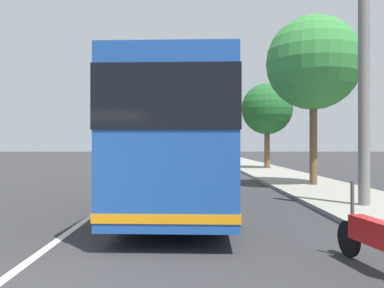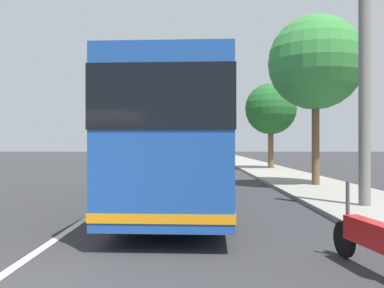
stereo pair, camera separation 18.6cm
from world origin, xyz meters
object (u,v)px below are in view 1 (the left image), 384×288
(car_oncoming, at_px, (184,155))
(roadside_tree_mid_block, at_px, (313,63))
(motorcycle_by_tree, at_px, (375,238))
(coach_bus, at_px, (185,137))
(car_side_street, at_px, (131,158))
(utility_pole, at_px, (364,100))
(roadside_tree_far_block, at_px, (267,109))

(car_oncoming, relative_size, roadside_tree_mid_block, 0.54)
(motorcycle_by_tree, relative_size, roadside_tree_mid_block, 0.28)
(coach_bus, distance_m, car_side_street, 23.42)
(car_oncoming, relative_size, utility_pole, 0.64)
(motorcycle_by_tree, distance_m, utility_pole, 6.51)
(coach_bus, bearing_deg, roadside_tree_mid_block, -45.05)
(utility_pole, bearing_deg, motorcycle_by_tree, 158.47)
(car_oncoming, xyz_separation_m, roadside_tree_mid_block, (-29.96, -5.86, 4.59))
(motorcycle_by_tree, distance_m, car_oncoming, 41.67)
(coach_bus, xyz_separation_m, car_oncoming, (34.89, 0.45, -1.35))
(roadside_tree_far_block, bearing_deg, roadside_tree_mid_block, 178.07)
(roadside_tree_mid_block, bearing_deg, utility_pole, 176.27)
(car_side_street, bearing_deg, roadside_tree_mid_block, 28.12)
(roadside_tree_mid_block, xyz_separation_m, utility_pole, (-6.03, 0.39, -2.22))
(car_side_street, height_order, roadside_tree_mid_block, roadside_tree_mid_block)
(motorcycle_by_tree, xyz_separation_m, roadside_tree_far_block, (24.31, -3.01, 3.99))
(car_side_street, relative_size, roadside_tree_mid_block, 0.55)
(motorcycle_by_tree, bearing_deg, car_side_street, 5.55)
(motorcycle_by_tree, height_order, car_oncoming, car_oncoming)
(roadside_tree_mid_block, relative_size, utility_pole, 1.19)
(coach_bus, distance_m, roadside_tree_mid_block, 8.00)
(car_oncoming, distance_m, roadside_tree_mid_block, 30.87)
(roadside_tree_far_block, bearing_deg, utility_pole, 177.49)
(car_side_street, bearing_deg, utility_pole, 20.75)
(car_oncoming, height_order, roadside_tree_mid_block, roadside_tree_mid_block)
(car_oncoming, distance_m, roadside_tree_far_block, 18.71)
(car_oncoming, bearing_deg, motorcycle_by_tree, -174.55)
(car_oncoming, bearing_deg, roadside_tree_mid_block, -168.00)
(motorcycle_by_tree, height_order, car_side_street, car_side_street)
(motorcycle_by_tree, xyz_separation_m, utility_pole, (5.55, -2.19, 2.62))
(car_side_street, height_order, roadside_tree_far_block, roadside_tree_far_block)
(car_side_street, bearing_deg, motorcycle_by_tree, 12.97)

